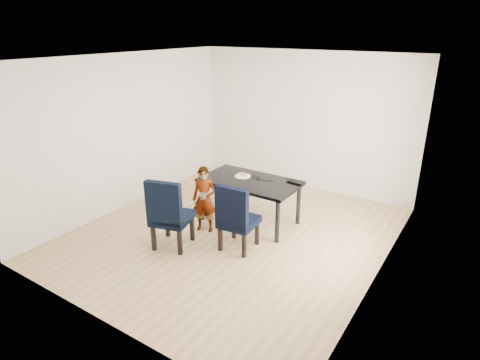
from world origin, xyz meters
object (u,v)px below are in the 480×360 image
Objects in this scene: chair_left at (172,212)px; plate at (243,176)px; chair_right at (239,216)px; laptop at (297,181)px; dining_table at (250,201)px; child at (204,199)px.

plate is at bearing 59.64° from chair_left.
chair_left is at bearing -155.42° from chair_right.
chair_left is 4.20× the size of plate.
laptop reaches higher than plate.
chair_right reaches higher than dining_table.
dining_table is 5.16× the size of laptop.
chair_left is 0.99m from chair_right.
child is at bearing 163.32° from chair_right.
plate is (0.25, 0.73, 0.22)m from child.
chair_left reaches higher than laptop.
chair_left reaches higher than plate.
chair_right is 0.97× the size of child.
chair_left is 0.65m from child.
plate is at bearing 157.28° from dining_table.
chair_right is 1.06m from plate.
chair_left reaches higher than chair_right.
dining_table is at bearing 51.25° from chair_left.
laptop is (0.68, 0.35, 0.39)m from dining_table.
chair_left is at bearing -120.63° from child.
chair_right is at bearing -33.72° from child.
chair_left is 1.06× the size of chair_right.
child is at bearing -109.22° from plate.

